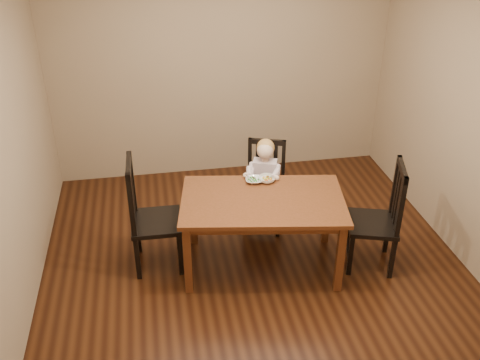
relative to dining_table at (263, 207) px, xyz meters
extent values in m
cube|color=#3B1D0C|center=(-0.07, 0.01, -0.65)|extent=(4.00, 4.00, 0.01)
cube|color=#998061|center=(-0.07, 2.01, 0.70)|extent=(4.00, 0.01, 2.70)
cube|color=#998061|center=(-0.07, -1.99, 0.70)|extent=(4.00, 0.01, 2.70)
cube|color=#998061|center=(-2.07, 0.01, 0.70)|extent=(0.01, 4.00, 2.70)
cube|color=#998061|center=(1.93, 0.01, 0.70)|extent=(0.01, 4.00, 2.70)
cube|color=#4B2911|center=(0.00, 0.00, 0.07)|extent=(1.60, 1.11, 0.04)
cube|color=#4B2911|center=(0.00, 0.00, 0.01)|extent=(1.46, 0.97, 0.08)
cube|color=#4B2911|center=(-0.72, -0.26, -0.30)|extent=(0.08, 0.08, 0.70)
cube|color=#4B2911|center=(0.60, -0.48, -0.30)|extent=(0.08, 0.08, 0.70)
cube|color=#4B2911|center=(-0.60, 0.48, -0.30)|extent=(0.08, 0.08, 0.70)
cube|color=#4B2911|center=(0.72, 0.26, -0.30)|extent=(0.08, 0.08, 0.70)
cube|color=black|center=(0.16, 0.65, -0.25)|extent=(0.51, 0.50, 0.04)
cube|color=black|center=(0.38, 0.74, -0.46)|extent=(0.05, 0.05, 0.38)
cube|color=black|center=(0.05, 0.86, -0.46)|extent=(0.05, 0.05, 0.38)
cube|color=black|center=(0.27, 0.43, -0.46)|extent=(0.05, 0.05, 0.38)
cube|color=black|center=(-0.06, 0.55, -0.46)|extent=(0.05, 0.05, 0.38)
cube|color=black|center=(0.38, 0.74, 0.03)|extent=(0.05, 0.05, 0.53)
cube|color=black|center=(0.05, 0.86, 0.03)|extent=(0.05, 0.05, 0.53)
cube|color=black|center=(0.22, 0.80, 0.26)|extent=(0.38, 0.16, 0.06)
cube|color=black|center=(0.30, 0.77, 0.00)|extent=(0.05, 0.03, 0.45)
cube|color=black|center=(0.22, 0.80, 0.00)|extent=(0.05, 0.03, 0.45)
cube|color=black|center=(0.13, 0.83, 0.00)|extent=(0.05, 0.03, 0.45)
cube|color=black|center=(-0.96, 0.20, -0.18)|extent=(0.47, 0.49, 0.04)
cube|color=black|center=(-1.16, 0.41, -0.43)|extent=(0.04, 0.04, 0.45)
cube|color=black|center=(-1.16, 0.00, -0.43)|extent=(0.04, 0.04, 0.45)
cube|color=black|center=(-0.76, 0.40, -0.43)|extent=(0.04, 0.04, 0.45)
cube|color=black|center=(-0.77, -0.01, -0.43)|extent=(0.04, 0.04, 0.45)
cube|color=black|center=(-1.16, 0.41, 0.15)|extent=(0.04, 0.04, 0.62)
cube|color=black|center=(-1.16, 0.00, 0.15)|extent=(0.04, 0.04, 0.62)
cube|color=black|center=(-1.16, 0.20, 0.43)|extent=(0.05, 0.46, 0.07)
cube|color=black|center=(-1.16, 0.31, 0.12)|extent=(0.02, 0.05, 0.53)
cube|color=black|center=(-1.16, 0.20, 0.12)|extent=(0.02, 0.05, 0.53)
cube|color=black|center=(-1.16, 0.10, 0.12)|extent=(0.02, 0.05, 0.53)
cube|color=black|center=(1.02, -0.16, -0.20)|extent=(0.56, 0.57, 0.04)
cube|color=black|center=(1.14, -0.40, -0.44)|extent=(0.05, 0.05, 0.43)
cube|color=black|center=(1.26, -0.02, -0.44)|extent=(0.05, 0.05, 0.43)
cube|color=black|center=(0.78, -0.29, -0.44)|extent=(0.05, 0.05, 0.43)
cube|color=black|center=(0.90, 0.09, -0.44)|extent=(0.05, 0.05, 0.43)
cube|color=black|center=(1.14, -0.40, 0.12)|extent=(0.05, 0.05, 0.60)
cube|color=black|center=(1.26, -0.02, 0.12)|extent=(0.05, 0.05, 0.60)
cube|color=black|center=(1.20, -0.21, 0.39)|extent=(0.17, 0.43, 0.06)
cube|color=black|center=(1.17, -0.31, 0.09)|extent=(0.03, 0.05, 0.51)
cube|color=black|center=(1.20, -0.21, 0.09)|extent=(0.03, 0.05, 0.51)
cube|color=black|center=(1.23, -0.11, 0.09)|extent=(0.03, 0.05, 0.51)
imported|color=silver|center=(-0.02, 0.32, 0.11)|extent=(0.19, 0.19, 0.04)
imported|color=silver|center=(0.11, 0.31, 0.11)|extent=(0.17, 0.17, 0.05)
cube|color=silver|center=(-0.06, 0.31, 0.14)|extent=(0.08, 0.12, 0.05)
cube|color=silver|center=(-0.06, 0.31, 0.12)|extent=(0.04, 0.05, 0.01)
camera|label=1|loc=(-0.93, -4.00, 2.61)|focal=40.00mm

